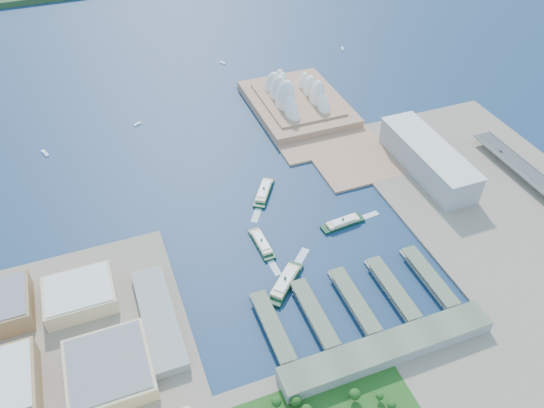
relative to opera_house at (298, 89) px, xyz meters
name	(u,v)px	position (x,y,z in m)	size (l,w,h in m)	color
ground	(309,255)	(-105.00, -280.00, -32.00)	(3000.00, 3000.00, 0.00)	#0E2041
east_land	(525,229)	(135.00, -330.00, -30.50)	(240.00, 500.00, 3.00)	gray
peninsula	(304,113)	(2.50, -20.00, -30.50)	(135.00, 220.00, 3.00)	#A4755A
opera_house	(298,89)	(0.00, 0.00, 0.00)	(134.00, 180.00, 58.00)	white
toaster_building	(428,159)	(90.00, -200.00, -11.50)	(45.00, 155.00, 35.00)	#95959A
west_buildings	(64,379)	(-355.00, -350.00, -15.50)	(200.00, 280.00, 27.00)	#99734C
ferry_wharves	(354,301)	(-91.00, -355.00, -27.35)	(184.00, 90.00, 9.30)	#515E47
terminal_building	(388,349)	(-90.00, -415.00, -23.00)	(200.00, 28.00, 12.00)	gray
ferry_a	(261,242)	(-146.58, -248.18, -27.25)	(12.78, 50.19, 9.49)	black
ferry_b	(264,191)	(-114.56, -168.51, -26.81)	(13.99, 54.95, 10.39)	black
ferry_c	(285,281)	(-143.56, -308.41, -26.36)	(15.19, 59.66, 11.28)	black
ferry_d	(343,222)	(-50.66, -250.58, -27.15)	(13.07, 51.34, 9.71)	black
boat_a	(45,153)	(-355.52, 11.11, -30.45)	(4.02, 16.09, 3.10)	white
boat_b	(137,124)	(-229.31, 38.36, -30.63)	(3.56, 10.18, 2.75)	white
boat_c	(342,48)	(152.11, 154.88, -30.60)	(3.63, 12.46, 2.80)	white
boat_e	(222,63)	(-61.75, 177.27, -30.65)	(3.50, 11.01, 2.70)	white
car_c	(501,151)	(191.00, -214.73, -16.45)	(1.95, 4.80, 1.39)	slate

